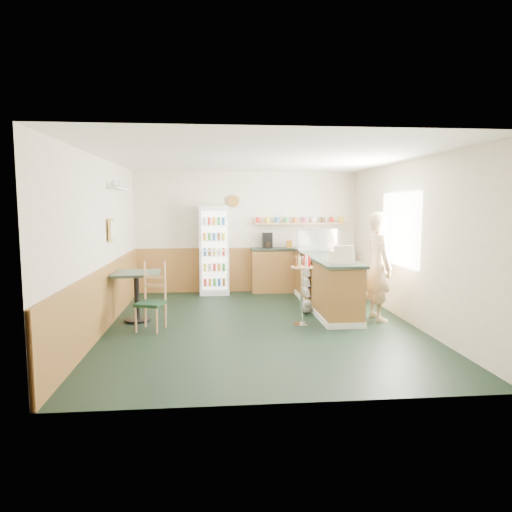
{
  "coord_description": "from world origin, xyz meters",
  "views": [
    {
      "loc": [
        -0.75,
        -7.3,
        1.97
      ],
      "look_at": [
        -0.01,
        0.6,
        1.08
      ],
      "focal_mm": 32.0,
      "sensor_mm": 36.0,
      "label": 1
    }
  ],
  "objects": [
    {
      "name": "drinks_fridge",
      "position": [
        -0.74,
        2.74,
        0.97
      ],
      "size": [
        0.64,
        0.54,
        1.95
      ],
      "color": "white",
      "rests_on": "ground"
    },
    {
      "name": "back_counter",
      "position": [
        1.19,
        2.8,
        0.55
      ],
      "size": [
        2.24,
        0.42,
        1.69
      ],
      "color": "#A06433",
      "rests_on": "ground"
    },
    {
      "name": "shopkeeper",
      "position": [
        2.05,
        0.15,
        0.93
      ],
      "size": [
        0.49,
        0.65,
        1.85
      ],
      "primitive_type": "imported",
      "rotation": [
        0.0,
        0.0,
        1.64
      ],
      "color": "tan",
      "rests_on": "ground"
    },
    {
      "name": "newspaper_rack",
      "position": [
        0.99,
        1.11,
        0.6
      ],
      "size": [
        0.09,
        0.48,
        0.75
      ],
      "color": "black",
      "rests_on": "ground"
    },
    {
      "name": "dog_doorstop",
      "position": [
        0.92,
        0.68,
        0.13
      ],
      "size": [
        0.23,
        0.29,
        0.27
      ],
      "rotation": [
        0.0,
        0.0,
        0.25
      ],
      "color": "gray",
      "rests_on": "ground"
    },
    {
      "name": "display_case",
      "position": [
        1.35,
        1.77,
        1.24
      ],
      "size": [
        0.81,
        0.42,
        0.46
      ],
      "color": "silver",
      "rests_on": "service_counter"
    },
    {
      "name": "ground",
      "position": [
        0.0,
        0.0,
        0.0
      ],
      "size": [
        6.0,
        6.0,
        0.0
      ],
      "primitive_type": "plane",
      "color": "black",
      "rests_on": "ground"
    },
    {
      "name": "cafe_chair",
      "position": [
        -1.74,
        -0.09,
        0.56
      ],
      "size": [
        0.5,
        0.5,
        1.08
      ],
      "rotation": [
        0.0,
        0.0,
        -0.29
      ],
      "color": "black",
      "rests_on": "ground"
    },
    {
      "name": "cash_register",
      "position": [
        1.35,
        0.02,
        1.12
      ],
      "size": [
        0.37,
        0.39,
        0.21
      ],
      "primitive_type": "cube",
      "rotation": [
        0.0,
        0.0,
        -0.02
      ],
      "color": "beige",
      "rests_on": "service_counter"
    },
    {
      "name": "service_counter",
      "position": [
        1.35,
        1.07,
        0.46
      ],
      "size": [
        0.68,
        3.01,
        1.01
      ],
      "color": "#A06433",
      "rests_on": "ground"
    },
    {
      "name": "condiment_stand",
      "position": [
        0.68,
        -0.06,
        0.73
      ],
      "size": [
        0.36,
        0.36,
        1.13
      ],
      "rotation": [
        0.0,
        0.0,
        -0.08
      ],
      "color": "silver",
      "rests_on": "ground"
    },
    {
      "name": "cafe_table",
      "position": [
        -2.05,
        0.43,
        0.6
      ],
      "size": [
        0.8,
        0.8,
        0.85
      ],
      "rotation": [
        0.0,
        0.0,
        0.04
      ],
      "color": "black",
      "rests_on": "ground"
    },
    {
      "name": "room_envelope",
      "position": [
        -0.23,
        0.73,
        1.52
      ],
      "size": [
        5.04,
        6.02,
        2.72
      ],
      "color": "silver",
      "rests_on": "ground"
    }
  ]
}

